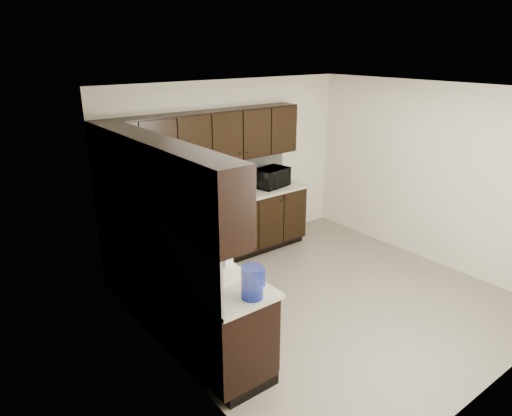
% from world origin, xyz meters
% --- Properties ---
extents(floor, '(4.00, 4.00, 0.00)m').
position_xyz_m(floor, '(0.00, 0.00, 0.00)').
color(floor, gray).
rests_on(floor, ground).
extents(ceiling, '(4.00, 4.00, 0.00)m').
position_xyz_m(ceiling, '(0.00, 0.00, 2.50)').
color(ceiling, white).
rests_on(ceiling, wall_back).
extents(wall_back, '(4.00, 0.02, 2.50)m').
position_xyz_m(wall_back, '(0.00, 2.00, 1.25)').
color(wall_back, beige).
rests_on(wall_back, floor).
extents(wall_left, '(0.02, 4.00, 2.50)m').
position_xyz_m(wall_left, '(-2.00, 0.00, 1.25)').
color(wall_left, beige).
rests_on(wall_left, floor).
extents(wall_right, '(0.02, 4.00, 2.50)m').
position_xyz_m(wall_right, '(2.00, 0.00, 1.25)').
color(wall_right, beige).
rests_on(wall_right, floor).
extents(wall_front, '(4.00, 0.02, 2.50)m').
position_xyz_m(wall_front, '(0.00, -2.00, 1.25)').
color(wall_front, beige).
rests_on(wall_front, floor).
extents(lower_cabinets, '(3.00, 2.80, 0.90)m').
position_xyz_m(lower_cabinets, '(-1.01, 1.11, 0.41)').
color(lower_cabinets, black).
rests_on(lower_cabinets, floor).
extents(countertop, '(3.03, 2.83, 0.04)m').
position_xyz_m(countertop, '(-1.01, 1.11, 0.92)').
color(countertop, '#B6B29E').
rests_on(countertop, lower_cabinets).
extents(backsplash, '(3.00, 2.80, 0.48)m').
position_xyz_m(backsplash, '(-1.22, 1.32, 1.18)').
color(backsplash, '#B3B3AF').
rests_on(backsplash, countertop).
extents(upper_cabinets, '(3.00, 2.80, 0.70)m').
position_xyz_m(upper_cabinets, '(-1.10, 1.20, 1.77)').
color(upper_cabinets, black).
rests_on(upper_cabinets, wall_back).
extents(dishwasher, '(0.58, 0.04, 0.78)m').
position_xyz_m(dishwasher, '(-0.70, 1.41, 0.55)').
color(dishwasher, '#F4EEC8').
rests_on(dishwasher, lower_cabinets).
extents(sink, '(0.54, 0.82, 0.42)m').
position_xyz_m(sink, '(-1.68, -0.01, 0.88)').
color(sink, '#F4EEC8').
rests_on(sink, countertop).
extents(microwave, '(0.57, 0.45, 0.28)m').
position_xyz_m(microwave, '(0.52, 1.66, 1.08)').
color(microwave, black).
rests_on(microwave, countertop).
extents(soap_bottle_a, '(0.10, 0.10, 0.21)m').
position_xyz_m(soap_bottle_a, '(-1.48, -0.10, 1.04)').
color(soap_bottle_a, gray).
rests_on(soap_bottle_a, countertop).
extents(soap_bottle_b, '(0.12, 0.12, 0.24)m').
position_xyz_m(soap_bottle_b, '(-1.87, 1.23, 1.06)').
color(soap_bottle_b, gray).
rests_on(soap_bottle_b, countertop).
extents(toaster_oven, '(0.37, 0.32, 0.20)m').
position_xyz_m(toaster_oven, '(-1.06, 1.75, 1.04)').
color(toaster_oven, '#AAAAAC').
rests_on(toaster_oven, countertop).
extents(storage_bin, '(0.55, 0.46, 0.19)m').
position_xyz_m(storage_bin, '(-1.69, 0.36, 1.04)').
color(storage_bin, silver).
rests_on(storage_bin, countertop).
extents(blue_pitcher, '(0.22, 0.22, 0.28)m').
position_xyz_m(blue_pitcher, '(-1.63, -0.70, 1.08)').
color(blue_pitcher, navy).
rests_on(blue_pitcher, countertop).
extents(teal_tumbler, '(0.11, 0.11, 0.19)m').
position_xyz_m(teal_tumbler, '(-1.54, 1.06, 1.03)').
color(teal_tumbler, '#0C7F87').
rests_on(teal_tumbler, countertop).
extents(paper_towel_roll, '(0.19, 0.19, 0.33)m').
position_xyz_m(paper_towel_roll, '(-1.55, 1.35, 1.10)').
color(paper_towel_roll, white).
rests_on(paper_towel_roll, countertop).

